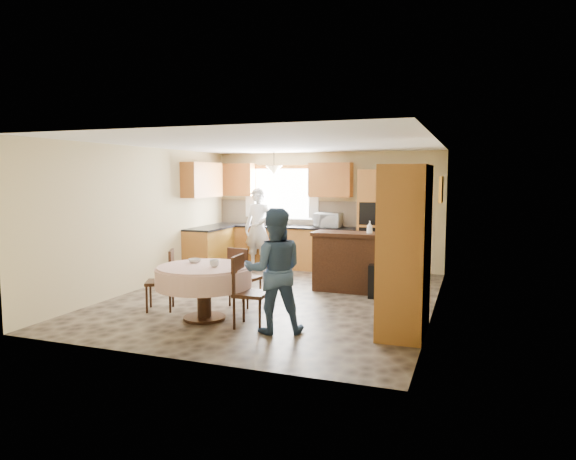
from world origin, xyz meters
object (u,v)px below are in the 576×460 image
(chair_back, at_px, (242,274))
(chair_right, at_px, (246,287))
(dining_table, at_px, (204,278))
(sideboard, at_px, (352,264))
(person_dining, at_px, (274,271))
(person_sink, at_px, (258,229))
(chair_left, at_px, (165,277))
(oven_tower, at_px, (376,222))
(cupboard, at_px, (405,250))

(chair_back, xyz_separation_m, chair_right, (0.50, -0.95, 0.02))
(dining_table, bearing_deg, chair_right, -9.05)
(dining_table, xyz_separation_m, chair_right, (0.69, -0.11, -0.06))
(sideboard, relative_size, dining_table, 1.02)
(person_dining, bearing_deg, person_sink, -87.20)
(chair_back, distance_m, person_sink, 3.15)
(chair_back, distance_m, chair_right, 1.07)
(chair_left, xyz_separation_m, person_dining, (1.93, -0.45, 0.30))
(dining_table, xyz_separation_m, chair_back, (0.19, 0.84, -0.09))
(oven_tower, xyz_separation_m, cupboard, (1.07, -3.86, 0.00))
(person_sink, bearing_deg, chair_back, -65.24)
(dining_table, height_order, person_dining, person_dining)
(sideboard, bearing_deg, oven_tower, 88.14)
(sideboard, bearing_deg, chair_back, -129.41)
(oven_tower, height_order, chair_back, oven_tower)
(oven_tower, relative_size, sideboard, 1.57)
(oven_tower, xyz_separation_m, chair_left, (-2.42, -3.95, -0.56))
(dining_table, relative_size, chair_back, 1.46)
(cupboard, height_order, chair_back, cupboard)
(cupboard, relative_size, person_sink, 1.22)
(chair_back, relative_size, chair_right, 0.96)
(sideboard, bearing_deg, cupboard, -60.32)
(chair_left, bearing_deg, oven_tower, 123.01)
(dining_table, distance_m, chair_left, 0.84)
(dining_table, bearing_deg, chair_back, 77.42)
(cupboard, bearing_deg, person_dining, -161.05)
(oven_tower, xyz_separation_m, chair_back, (-1.43, -3.35, -0.56))
(chair_back, bearing_deg, cupboard, -179.62)
(cupboard, distance_m, person_dining, 1.67)
(oven_tower, relative_size, cupboard, 1.00)
(oven_tower, relative_size, person_dining, 1.33)
(sideboard, bearing_deg, person_dining, -97.89)
(sideboard, distance_m, chair_right, 2.68)
(sideboard, xyz_separation_m, person_dining, (-0.41, -2.63, 0.31))
(chair_left, relative_size, person_sink, 0.52)
(cupboard, xyz_separation_m, chair_back, (-2.50, 0.51, -0.56))
(chair_left, xyz_separation_m, chair_back, (0.99, 0.59, 0.00))
(chair_right, xyz_separation_m, person_dining, (0.44, -0.09, 0.27))
(dining_table, relative_size, person_sink, 0.76)
(cupboard, xyz_separation_m, person_dining, (-1.56, -0.54, -0.27))
(chair_right, bearing_deg, chair_left, 72.23)
(oven_tower, height_order, sideboard, oven_tower)
(person_dining, bearing_deg, chair_back, -71.04)
(chair_right, bearing_deg, person_dining, -106.17)
(chair_left, xyz_separation_m, chair_right, (1.49, -0.36, 0.03))
(cupboard, bearing_deg, dining_table, -172.94)
(oven_tower, xyz_separation_m, sideboard, (-0.08, -1.77, -0.58))
(oven_tower, relative_size, person_sink, 1.21)
(dining_table, distance_m, chair_back, 0.87)
(sideboard, height_order, chair_right, sideboard)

